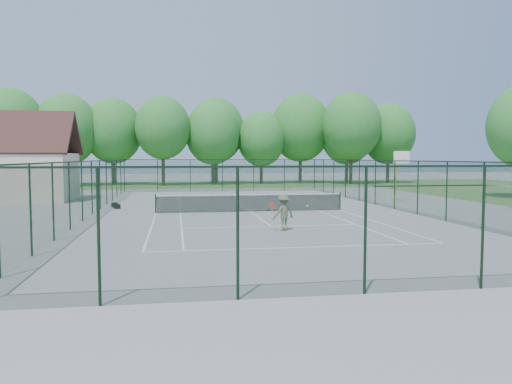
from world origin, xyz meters
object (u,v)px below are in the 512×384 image
(tennis_net, at_px, (251,202))
(basketball_goal, at_px, (399,166))
(tennis_player, at_px, (283,212))
(sports_bag_a, at_px, (115,205))

(tennis_net, xyz_separation_m, basketball_goal, (11.72, 5.22, 1.99))
(tennis_net, height_order, basketball_goal, basketball_goal)
(basketball_goal, height_order, tennis_player, basketball_goal)
(tennis_net, xyz_separation_m, tennis_player, (0.29, -7.75, 0.22))
(tennis_net, relative_size, sports_bag_a, 29.54)
(sports_bag_a, xyz_separation_m, tennis_player, (8.55, -11.74, 0.65))
(basketball_goal, distance_m, tennis_player, 17.37)
(tennis_net, height_order, sports_bag_a, tennis_net)
(tennis_net, bearing_deg, basketball_goal, 24.01)
(tennis_net, distance_m, tennis_player, 7.76)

